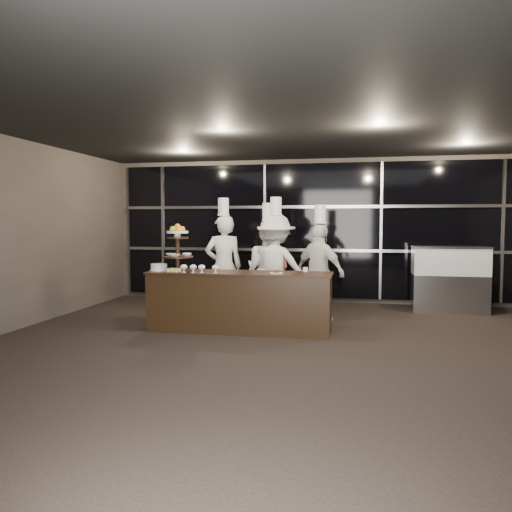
% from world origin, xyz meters
% --- Properties ---
extents(room, '(10.00, 10.00, 10.00)m').
position_xyz_m(room, '(0.00, 0.00, 1.50)').
color(room, black).
rests_on(room, ground).
extents(window_wall, '(8.60, 0.10, 2.80)m').
position_xyz_m(window_wall, '(0.00, 4.94, 1.50)').
color(window_wall, black).
rests_on(window_wall, ground).
extents(buffet_counter, '(2.84, 0.74, 0.92)m').
position_xyz_m(buffet_counter, '(-1.05, 1.92, 0.47)').
color(buffet_counter, black).
rests_on(buffet_counter, ground).
extents(display_stand, '(0.48, 0.48, 0.74)m').
position_xyz_m(display_stand, '(-2.05, 1.92, 1.34)').
color(display_stand, black).
rests_on(display_stand, buffet_counter).
extents(compotes, '(0.61, 0.11, 0.12)m').
position_xyz_m(compotes, '(-1.64, 1.70, 1.00)').
color(compotes, silver).
rests_on(compotes, buffet_counter).
extents(layer_cake, '(0.30, 0.30, 0.11)m').
position_xyz_m(layer_cake, '(-2.35, 1.87, 0.97)').
color(layer_cake, white).
rests_on(layer_cake, buffet_counter).
extents(pastry_squares, '(0.20, 0.13, 0.05)m').
position_xyz_m(pastry_squares, '(-2.05, 1.75, 0.95)').
color(pastry_squares, '#FCE17B').
rests_on(pastry_squares, buffet_counter).
extents(small_plate, '(0.20, 0.20, 0.05)m').
position_xyz_m(small_plate, '(-0.46, 1.82, 0.94)').
color(small_plate, white).
rests_on(small_plate, buffet_counter).
extents(chef_cup, '(0.08, 0.08, 0.07)m').
position_xyz_m(chef_cup, '(-0.06, 2.17, 0.96)').
color(chef_cup, white).
rests_on(chef_cup, buffet_counter).
extents(display_case, '(1.36, 0.59, 1.24)m').
position_xyz_m(display_case, '(2.44, 4.30, 0.69)').
color(display_case, '#A5A5AA').
rests_on(display_case, ground).
extents(chef_a, '(0.78, 0.66, 2.11)m').
position_xyz_m(chef_a, '(-1.57, 2.93, 0.93)').
color(chef_a, silver).
rests_on(chef_a, ground).
extents(chef_b, '(1.02, 0.91, 2.01)m').
position_xyz_m(chef_b, '(-0.80, 3.02, 0.87)').
color(chef_b, white).
rests_on(chef_b, ground).
extents(chef_c, '(1.24, 0.81, 2.11)m').
position_xyz_m(chef_c, '(-0.64, 2.90, 0.91)').
color(chef_c, silver).
rests_on(chef_c, ground).
extents(chef_d, '(1.04, 0.90, 1.97)m').
position_xyz_m(chef_d, '(0.11, 2.85, 0.85)').
color(chef_d, white).
rests_on(chef_d, ground).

